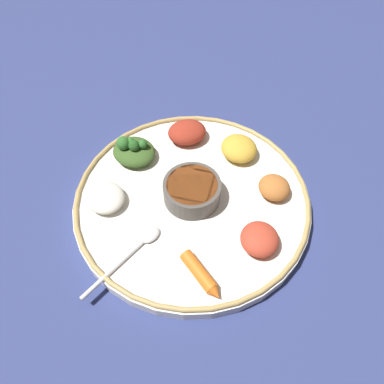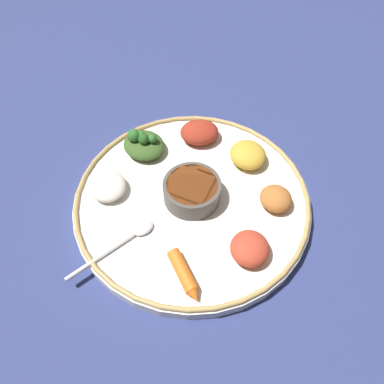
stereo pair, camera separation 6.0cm
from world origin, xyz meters
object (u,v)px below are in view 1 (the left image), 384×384
Objects in this scene: greens_pile at (133,150)px; center_bowl at (192,190)px; carrot_near_spoon at (201,275)px; spoon at (134,249)px.

center_bowl is at bearing -93.68° from greens_pile.
greens_pile is 1.04× the size of carrot_near_spoon.
center_bowl is 0.14m from carrot_near_spoon.
center_bowl is 1.08× the size of greens_pile.
center_bowl reaches higher than carrot_near_spoon.
greens_pile is 0.26m from carrot_near_spoon.
center_bowl is 1.13× the size of carrot_near_spoon.
center_bowl is at bearing 42.32° from carrot_near_spoon.
carrot_near_spoon is (-0.11, -0.10, -0.01)m from center_bowl.
greens_pile is at bearing 42.48° from spoon.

